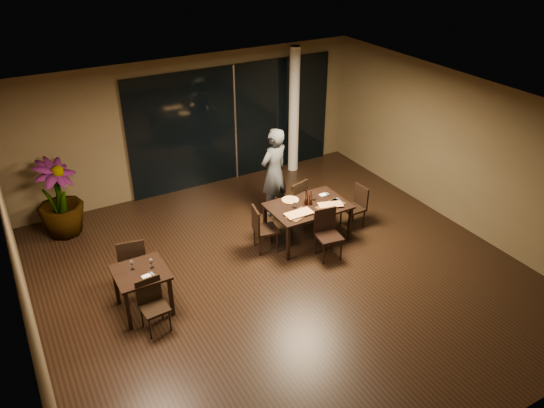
{
  "coord_description": "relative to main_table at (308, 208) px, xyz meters",
  "views": [
    {
      "loc": [
        -3.86,
        -6.49,
        5.66
      ],
      "look_at": [
        0.16,
        0.7,
        1.05
      ],
      "focal_mm": 35.0,
      "sensor_mm": 36.0,
      "label": 1
    }
  ],
  "objects": [
    {
      "name": "ground",
      "position": [
        -1.0,
        -0.8,
        -0.68
      ],
      "size": [
        8.0,
        8.0,
        0.0
      ],
      "primitive_type": "plane",
      "color": "black",
      "rests_on": "ground"
    },
    {
      "name": "wall_back",
      "position": [
        -1.0,
        3.25,
        0.82
      ],
      "size": [
        8.0,
        0.1,
        3.0
      ],
      "primitive_type": "cube",
      "color": "brown",
      "rests_on": "ground"
    },
    {
      "name": "wall_front",
      "position": [
        -1.0,
        -4.85,
        0.82
      ],
      "size": [
        8.0,
        0.1,
        3.0
      ],
      "primitive_type": "cube",
      "color": "brown",
      "rests_on": "ground"
    },
    {
      "name": "wall_left",
      "position": [
        -5.05,
        -0.8,
        0.82
      ],
      "size": [
        0.1,
        8.0,
        3.0
      ],
      "primitive_type": "cube",
      "color": "brown",
      "rests_on": "ground"
    },
    {
      "name": "wall_right",
      "position": [
        3.05,
        -0.8,
        0.82
      ],
      "size": [
        0.1,
        8.0,
        3.0
      ],
      "primitive_type": "cube",
      "color": "brown",
      "rests_on": "ground"
    },
    {
      "name": "ceiling",
      "position": [
        -1.0,
        -0.8,
        2.34
      ],
      "size": [
        8.0,
        8.0,
        0.04
      ],
      "primitive_type": "cube",
      "color": "silver",
      "rests_on": "wall_back"
    },
    {
      "name": "window_panel",
      "position": [
        0.0,
        3.16,
        0.67
      ],
      "size": [
        5.0,
        0.06,
        2.7
      ],
      "primitive_type": "cube",
      "color": "black",
      "rests_on": "ground"
    },
    {
      "name": "column",
      "position": [
        1.4,
        2.85,
        0.82
      ],
      "size": [
        0.24,
        0.24,
        3.0
      ],
      "primitive_type": "cylinder",
      "color": "silver",
      "rests_on": "ground"
    },
    {
      "name": "main_table",
      "position": [
        0.0,
        0.0,
        0.0
      ],
      "size": [
        1.5,
        1.0,
        0.75
      ],
      "color": "black",
      "rests_on": "ground"
    },
    {
      "name": "side_table",
      "position": [
        -3.4,
        -0.5,
        -0.05
      ],
      "size": [
        0.8,
        0.8,
        0.75
      ],
      "color": "black",
      "rests_on": "ground"
    },
    {
      "name": "chair_main_far",
      "position": [
        0.08,
        0.61,
        -0.13
      ],
      "size": [
        0.56,
        0.56,
        0.98
      ],
      "rotation": [
        0.0,
        0.0,
        3.42
      ],
      "color": "black",
      "rests_on": "ground"
    },
    {
      "name": "chair_main_near",
      "position": [
        0.01,
        -0.64,
        -0.15
      ],
      "size": [
        0.49,
        0.49,
        0.93
      ],
      "rotation": [
        0.0,
        0.0,
        -0.14
      ],
      "color": "black",
      "rests_on": "ground"
    },
    {
      "name": "chair_main_left",
      "position": [
        -0.96,
        0.08,
        -0.17
      ],
      "size": [
        0.49,
        0.49,
        0.91
      ],
      "rotation": [
        0.0,
        0.0,
        1.38
      ],
      "color": "black",
      "rests_on": "ground"
    },
    {
      "name": "chair_main_right",
      "position": [
        1.13,
        -0.05,
        -0.19
      ],
      "size": [
        0.42,
        0.42,
        0.87
      ],
      "rotation": [
        0.0,
        0.0,
        -1.53
      ],
      "color": "black",
      "rests_on": "ground"
    },
    {
      "name": "chair_side_far",
      "position": [
        -3.36,
        0.16,
        -0.13
      ],
      "size": [
        0.53,
        0.53,
        0.98
      ],
      "rotation": [
        0.0,
        0.0,
        2.96
      ],
      "color": "black",
      "rests_on": "ground"
    },
    {
      "name": "chair_side_near",
      "position": [
        -3.39,
        -0.96,
        -0.2
      ],
      "size": [
        0.42,
        0.42,
        0.85
      ],
      "rotation": [
        0.0,
        0.0,
        0.07
      ],
      "color": "black",
      "rests_on": "ground"
    },
    {
      "name": "diner",
      "position": [
        -0.07,
        1.19,
        0.27
      ],
      "size": [
        0.74,
        0.6,
        1.9
      ],
      "primitive_type": "imported",
      "rotation": [
        0.0,
        0.0,
        3.44
      ],
      "color": "#323537",
      "rests_on": "ground"
    },
    {
      "name": "potted_plant",
      "position": [
        -4.08,
        2.51,
        0.11
      ],
      "size": [
        1.21,
        1.21,
        1.56
      ],
      "primitive_type": "imported",
      "rotation": [
        0.0,
        0.0,
        0.78
      ],
      "color": "#194B19",
      "rests_on": "ground"
    },
    {
      "name": "pizza_board_left",
      "position": [
        -0.34,
        -0.23,
        0.08
      ],
      "size": [
        0.58,
        0.44,
        0.01
      ],
      "primitive_type": "cube",
      "rotation": [
        0.0,
        0.0,
        0.39
      ],
      "color": "#4A2B18",
      "rests_on": "main_table"
    },
    {
      "name": "pizza_board_right",
      "position": [
        0.35,
        -0.24,
        0.08
      ],
      "size": [
        0.61,
        0.4,
        0.01
      ],
      "primitive_type": "cube",
      "rotation": [
        0.0,
        0.0,
        0.23
      ],
      "color": "#3F2B14",
      "rests_on": "main_table"
    },
    {
      "name": "oblong_pizza_left",
      "position": [
        -0.34,
        -0.23,
        0.1
      ],
      "size": [
        0.5,
        0.24,
        0.02
      ],
      "primitive_type": null,
      "rotation": [
        0.0,
        0.0,
        0.01
      ],
      "color": "maroon",
      "rests_on": "pizza_board_left"
    },
    {
      "name": "oblong_pizza_right",
      "position": [
        0.35,
        -0.24,
        0.1
      ],
      "size": [
        0.49,
        0.34,
        0.02
      ],
      "primitive_type": null,
      "rotation": [
        0.0,
        0.0,
        -0.33
      ],
      "color": "maroon",
      "rests_on": "pizza_board_right"
    },
    {
      "name": "round_pizza",
      "position": [
        -0.2,
        0.32,
        0.08
      ],
      "size": [
        0.32,
        0.32,
        0.01
      ],
      "primitive_type": "cylinder",
      "color": "#A72612",
      "rests_on": "main_table"
    },
    {
      "name": "bottle_a",
      "position": [
        -0.02,
        0.03,
        0.24
      ],
      "size": [
        0.07,
        0.07,
        0.32
      ],
      "primitive_type": null,
      "color": "black",
      "rests_on": "main_table"
    },
    {
      "name": "bottle_b",
      "position": [
        0.05,
        -0.01,
        0.22
      ],
      "size": [
        0.06,
        0.06,
        0.29
      ],
      "primitive_type": null,
      "color": "black",
      "rests_on": "main_table"
    },
    {
      "name": "bottle_c",
      "position": [
        0.0,
        0.07,
        0.22
      ],
      "size": [
        0.07,
        0.07,
        0.3
      ],
      "primitive_type": null,
      "color": "black",
      "rests_on": "main_table"
    },
    {
      "name": "tumbler_left",
      "position": [
        -0.27,
        0.04,
        0.12
      ],
      "size": [
        0.07,
        0.07,
        0.09
      ],
      "primitive_type": "cylinder",
      "color": "white",
      "rests_on": "main_table"
    },
    {
      "name": "tumbler_right",
      "position": [
        0.21,
        0.12,
        0.12
      ],
      "size": [
        0.08,
        0.08,
        0.09
      ],
      "primitive_type": "cylinder",
      "color": "white",
      "rests_on": "main_table"
    },
    {
      "name": "napkin_near",
      "position": [
        0.55,
        -0.11,
        0.08
      ],
      "size": [
        0.2,
        0.14,
        0.01
      ],
      "primitive_type": "cube",
      "rotation": [
        0.0,
        0.0,
        0.22
      ],
      "color": "silver",
      "rests_on": "main_table"
    },
    {
      "name": "napkin_far",
      "position": [
        0.49,
        0.19,
        0.08
      ],
      "size": [
        0.19,
        0.11,
        0.01
      ],
      "primitive_type": "cube",
      "rotation": [
        0.0,
        0.0,
        0.06
      ],
      "color": "white",
      "rests_on": "main_table"
    },
    {
      "name": "wine_glass_a",
      "position": [
        -3.48,
        -0.39,
        0.15
      ],
      "size": [
        0.07,
        0.07,
        0.16
      ],
      "primitive_type": null,
      "color": "white",
      "rests_on": "side_table"
    },
    {
      "name": "wine_glass_b",
      "position": [
        -3.21,
        -0.5,
        0.16
      ],
      "size": [
        0.07,
        0.07,
        0.16
      ],
      "primitive_type": null,
      "color": "white",
      "rests_on": "side_table"
    },
    {
      "name": "side_napkin",
      "position": [
        -3.34,
        -0.69,
        0.08
      ],
      "size": [
        0.19,
        0.13,
        0.01
      ],
      "primitive_type": "cube",
      "rotation": [
        0.0,
        0.0,
        0.15
      ],
      "color": "white",
      "rests_on": "side_table"
    }
  ]
}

